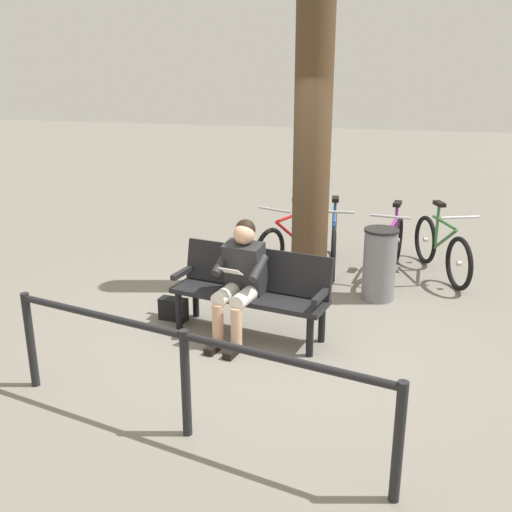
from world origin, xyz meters
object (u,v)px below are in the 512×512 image
bicycle_green (392,248)px  bicycle_purple (334,243)px  bicycle_black (441,249)px  tree_trunk (313,120)px  person_reading (241,275)px  bench (252,286)px  litter_bin (379,264)px  bicycle_red (291,242)px  handbag (173,309)px

bicycle_green → bicycle_purple: bearing=-89.3°
bicycle_black → bicycle_green: same height
tree_trunk → person_reading: bearing=75.2°
bicycle_purple → tree_trunk: bearing=-21.8°
bench → litter_bin: (-1.20, -1.24, -0.08)m
bicycle_red → bench: bearing=21.4°
bicycle_red → tree_trunk: bearing=49.2°
bicycle_red → bicycle_green: bearing=112.2°
bench → bicycle_black: (-1.93, -2.26, -0.15)m
bicycle_purple → bicycle_black: bearing=86.3°
handbag → bicycle_green: bearing=-137.5°
bicycle_green → bicycle_red: (1.32, 0.02, 0.00)m
bench → person_reading: 0.23m
bench → bicycle_green: (-1.31, -2.12, -0.15)m
bicycle_purple → bicycle_red: bearing=-86.8°
person_reading → tree_trunk: size_ratio=0.30×
person_reading → bicycle_green: 2.68m
litter_bin → bicycle_black: 1.26m
bench → bicycle_red: bicycle_red is taller
handbag → bicycle_red: size_ratio=0.19×
litter_bin → bicycle_black: size_ratio=0.54×
litter_bin → bicycle_red: (1.21, -0.85, -0.07)m
person_reading → litter_bin: 1.90m
bicycle_green → bicycle_purple: 0.77m
tree_trunk → bicycle_green: size_ratio=2.41×
litter_bin → bicycle_purple: bearing=-55.7°
tree_trunk → bicycle_purple: 1.84m
bench → bicycle_green: 2.50m
person_reading → litter_bin: bearing=-121.7°
tree_trunk → bicycle_green: 2.04m
tree_trunk → bicycle_red: (0.35, -0.66, -1.66)m
person_reading → tree_trunk: (-0.42, -1.58, 1.36)m
bicycle_black → bicycle_red: (1.94, 0.17, 0.00)m
bicycle_purple → bicycle_red: (0.56, 0.10, 0.00)m
tree_trunk → litter_bin: bearing=167.3°
bench → person_reading: bearing=74.5°
bicycle_black → tree_trunk: bearing=-84.1°
tree_trunk → handbag: bearing=47.2°
tree_trunk → bicycle_purple: bearing=-105.1°
litter_bin → bicycle_red: bicycle_red is taller
tree_trunk → bicycle_red: bearing=-61.9°
handbag → bicycle_red: bicycle_red is taller
litter_bin → handbag: bearing=28.7°
handbag → bicycle_black: bicycle_black is taller
bicycle_black → bicycle_purple: (1.38, 0.07, 0.00)m
bicycle_black → bicycle_purple: 1.38m
handbag → bicycle_black: bearing=-142.4°
handbag → bicycle_black: 3.57m
bicycle_black → bicycle_green: size_ratio=0.94×
bicycle_purple → bench: bearing=-20.8°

